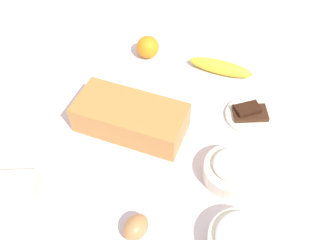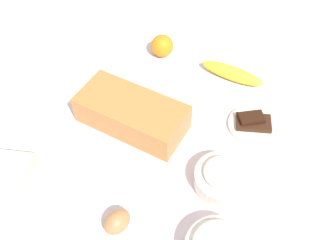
# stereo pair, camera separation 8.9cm
# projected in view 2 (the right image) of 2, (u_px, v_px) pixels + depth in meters

# --- Properties ---
(ground_plane) EXTENTS (2.40, 2.40, 0.02)m
(ground_plane) POSITION_uv_depth(u_px,v_px,m) (168.00, 132.00, 0.98)
(ground_plane) COLOR silver
(loaf_pan) EXTENTS (0.30, 0.18, 0.08)m
(loaf_pan) POSITION_uv_depth(u_px,v_px,m) (132.00, 113.00, 0.95)
(loaf_pan) COLOR #B77A3D
(loaf_pan) RESTS_ON ground_plane
(flour_bowl) EXTENTS (0.13, 0.13, 0.07)m
(flour_bowl) POSITION_uv_depth(u_px,v_px,m) (222.00, 177.00, 0.84)
(flour_bowl) COLOR silver
(flour_bowl) RESTS_ON ground_plane
(banana) EXTENTS (0.19, 0.08, 0.04)m
(banana) POSITION_uv_depth(u_px,v_px,m) (232.00, 73.00, 1.08)
(banana) COLOR yellow
(banana) RESTS_ON ground_plane
(orange_fruit) EXTENTS (0.07, 0.07, 0.07)m
(orange_fruit) POSITION_uv_depth(u_px,v_px,m) (162.00, 46.00, 1.14)
(orange_fruit) COLOR orange
(orange_fruit) RESTS_ON ground_plane
(butter_block) EXTENTS (0.10, 0.08, 0.06)m
(butter_block) POSITION_uv_depth(u_px,v_px,m) (14.00, 169.00, 0.86)
(butter_block) COLOR #F4EDB2
(butter_block) RESTS_ON ground_plane
(egg_near_butter) EXTENTS (0.07, 0.08, 0.05)m
(egg_near_butter) POSITION_uv_depth(u_px,v_px,m) (117.00, 221.00, 0.78)
(egg_near_butter) COLOR #B27849
(egg_near_butter) RESTS_ON ground_plane
(chocolate_plate) EXTENTS (0.13, 0.13, 0.03)m
(chocolate_plate) POSITION_uv_depth(u_px,v_px,m) (253.00, 124.00, 0.97)
(chocolate_plate) COLOR silver
(chocolate_plate) RESTS_ON ground_plane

